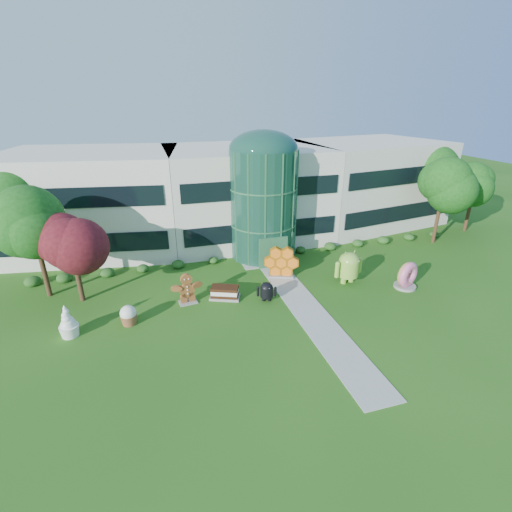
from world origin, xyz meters
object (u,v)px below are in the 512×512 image
object	(u,v)px
android_green	(349,265)
donut	(407,275)
android_black	(267,290)
gingerbread	(187,288)

from	to	relation	value
android_green	donut	world-z (taller)	android_green
android_black	donut	distance (m)	11.25
donut	gingerbread	world-z (taller)	gingerbread
android_green	donut	size ratio (longest dim) A/B	1.37
android_green	android_black	world-z (taller)	android_green
android_black	gingerbread	bearing A→B (deg)	-176.11
android_black	donut	xyz separation A→B (m)	(11.19, -1.18, 0.24)
android_black	android_green	bearing A→B (deg)	24.90
donut	gingerbread	distance (m)	17.02
gingerbread	donut	bearing A→B (deg)	-15.40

